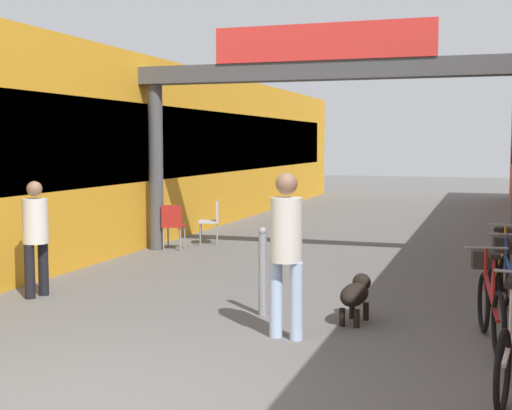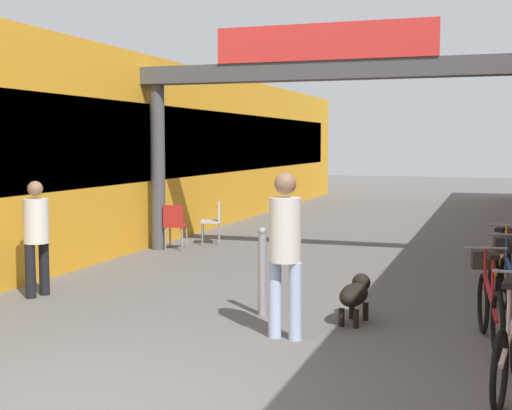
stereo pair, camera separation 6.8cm
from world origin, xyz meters
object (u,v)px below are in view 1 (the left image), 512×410
(bollard_post_metal, at_px, (263,271))
(cafe_chair_aluminium_farther, at_px, (213,218))
(bicycle_orange_farthest, at_px, (501,265))
(bicycle_red_second, at_px, (489,301))
(bicycle_blue_third, at_px, (510,280))
(cafe_chair_red_nearer, at_px, (173,223))
(pedestrian_companion, at_px, (36,232))
(pedestrian_with_dog, at_px, (286,244))
(dog_on_leash, at_px, (356,294))

(bollard_post_metal, xyz_separation_m, cafe_chair_aluminium_farther, (-2.83, 5.48, -0.01))
(bollard_post_metal, height_order, cafe_chair_aluminium_farther, bollard_post_metal)
(bicycle_orange_farthest, xyz_separation_m, cafe_chair_aluminium_farther, (-5.60, 3.48, 0.10))
(bicycle_red_second, height_order, bicycle_blue_third, same)
(cafe_chair_red_nearer, relative_size, cafe_chair_aluminium_farther, 1.00)
(pedestrian_companion, xyz_separation_m, bicycle_blue_third, (6.11, 0.87, -0.46))
(pedestrian_with_dog, height_order, cafe_chair_red_nearer, pedestrian_with_dog)
(bollard_post_metal, distance_m, cafe_chair_aluminium_farther, 6.17)
(pedestrian_with_dog, xyz_separation_m, bicycle_blue_third, (2.31, 1.81, -0.59))
(pedestrian_with_dog, relative_size, bollard_post_metal, 1.65)
(bicycle_blue_third, xyz_separation_m, bollard_post_metal, (-2.87, -0.90, 0.11))
(dog_on_leash, bearing_deg, pedestrian_companion, -179.99)
(bicycle_red_second, height_order, cafe_chair_red_nearer, bicycle_red_second)
(cafe_chair_red_nearer, bearing_deg, bicycle_orange_farthest, -22.49)
(dog_on_leash, bearing_deg, bicycle_orange_farthest, 50.36)
(pedestrian_companion, distance_m, cafe_chair_aluminium_farther, 5.48)
(pedestrian_with_dog, bearing_deg, pedestrian_companion, 166.14)
(cafe_chair_aluminium_farther, bearing_deg, bicycle_blue_third, -38.80)
(dog_on_leash, bearing_deg, pedestrian_with_dog, -122.05)
(dog_on_leash, relative_size, cafe_chair_red_nearer, 0.84)
(bicycle_orange_farthest, distance_m, cafe_chair_red_nearer, 6.54)
(dog_on_leash, height_order, cafe_chair_aluminium_farther, cafe_chair_aluminium_farther)
(dog_on_leash, distance_m, bicycle_orange_farthest, 2.56)
(bicycle_red_second, distance_m, bollard_post_metal, 2.65)
(dog_on_leash, xyz_separation_m, bollard_post_metal, (-1.14, -0.03, 0.21))
(bollard_post_metal, bearing_deg, dog_on_leash, 1.48)
(pedestrian_with_dog, bearing_deg, cafe_chair_red_nearer, 125.26)
(pedestrian_companion, bearing_deg, cafe_chair_red_nearer, 90.34)
(bicycle_blue_third, bearing_deg, bicycle_red_second, -100.72)
(pedestrian_with_dog, xyz_separation_m, dog_on_leash, (0.59, 0.94, -0.69))
(cafe_chair_red_nearer, bearing_deg, dog_on_leash, -45.38)
(pedestrian_with_dog, xyz_separation_m, pedestrian_companion, (-3.80, 0.94, -0.13))
(dog_on_leash, relative_size, cafe_chair_aluminium_farther, 0.84)
(bicycle_red_second, distance_m, cafe_chair_aluminium_farther, 8.00)
(bicycle_blue_third, height_order, bollard_post_metal, bollard_post_metal)
(pedestrian_companion, relative_size, dog_on_leash, 2.11)
(bicycle_red_second, bearing_deg, cafe_chair_aluminium_farther, 132.99)
(bicycle_blue_third, relative_size, cafe_chair_red_nearer, 1.88)
(pedestrian_companion, height_order, bicycle_blue_third, pedestrian_companion)
(bicycle_red_second, distance_m, bicycle_orange_farthest, 2.37)
(bicycle_red_second, relative_size, cafe_chair_red_nearer, 1.89)
(pedestrian_companion, bearing_deg, dog_on_leash, 0.01)
(bicycle_orange_farthest, bearing_deg, bicycle_blue_third, -84.96)
(cafe_chair_aluminium_farther, bearing_deg, pedestrian_with_dog, -62.13)
(dog_on_leash, xyz_separation_m, cafe_chair_aluminium_farther, (-3.97, 5.45, 0.20))
(pedestrian_with_dog, bearing_deg, bollard_post_metal, 121.33)
(pedestrian_with_dog, bearing_deg, cafe_chair_aluminium_farther, 117.87)
(bicycle_blue_third, distance_m, cafe_chair_aluminium_farther, 7.31)
(bollard_post_metal, bearing_deg, pedestrian_companion, 179.49)
(dog_on_leash, bearing_deg, cafe_chair_aluminium_farther, 126.04)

